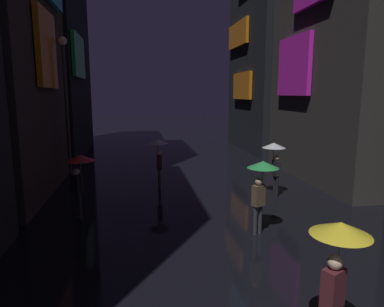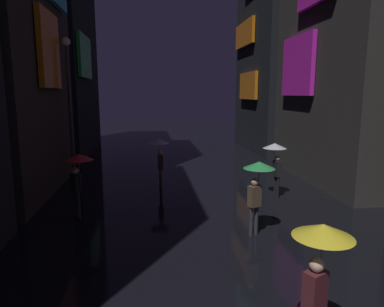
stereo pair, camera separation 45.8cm
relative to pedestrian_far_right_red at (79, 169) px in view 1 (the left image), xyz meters
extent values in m
cube|color=orange|center=(-1.45, 3.15, 3.98)|extent=(0.20, 2.45, 2.87)
cube|color=black|center=(-3.60, 13.09, 7.42)|extent=(4.00, 8.80, 18.18)
cube|color=#26E54C|center=(-1.45, 10.99, 4.53)|extent=(0.20, 3.69, 2.51)
cube|color=#33302D|center=(11.40, 3.64, 4.65)|extent=(4.00, 7.90, 12.65)
cube|color=#F226D8|center=(9.25, 4.59, 3.62)|extent=(0.20, 3.09, 2.74)
cube|color=black|center=(11.40, 12.57, 8.52)|extent=(4.00, 7.77, 20.38)
cube|color=orange|center=(9.25, 12.51, 2.88)|extent=(0.20, 3.66, 1.84)
cube|color=orange|center=(9.25, 13.74, 6.52)|extent=(0.20, 4.19, 1.69)
cylinder|color=#2D2D38|center=(-0.17, 0.13, -1.24)|extent=(0.12, 0.12, 0.85)
cylinder|color=#2D2D38|center=(-0.05, 0.00, -1.24)|extent=(0.12, 0.12, 0.85)
cube|color=black|center=(-0.11, 0.07, -0.52)|extent=(0.39, 0.40, 0.60)
sphere|color=beige|center=(-0.11, 0.07, -0.11)|extent=(0.22, 0.22, 0.22)
cylinder|color=black|center=(0.05, -0.03, -0.47)|extent=(0.09, 0.09, 0.50)
cylinder|color=slate|center=(0.05, -0.03, -0.13)|extent=(0.02, 0.02, 0.77)
cone|color=red|center=(0.05, -0.03, 0.35)|extent=(0.90, 0.90, 0.20)
cylinder|color=black|center=(7.18, 1.22, -1.24)|extent=(0.12, 0.12, 0.85)
cylinder|color=black|center=(7.15, 1.40, -1.24)|extent=(0.12, 0.12, 0.85)
cube|color=black|center=(7.17, 1.31, -0.52)|extent=(0.26, 0.37, 0.60)
sphere|color=beige|center=(7.17, 1.31, -0.11)|extent=(0.22, 0.22, 0.22)
cylinder|color=black|center=(7.09, 1.49, -0.47)|extent=(0.09, 0.09, 0.50)
cylinder|color=slate|center=(7.09, 1.49, -0.13)|extent=(0.02, 0.02, 0.77)
cone|color=silver|center=(7.09, 1.49, 0.35)|extent=(0.90, 0.90, 0.20)
cube|color=#4C1E23|center=(4.62, -6.72, -0.52)|extent=(0.40, 0.35, 0.60)
sphere|color=beige|center=(4.62, -6.72, -0.11)|extent=(0.22, 0.22, 0.22)
cylinder|color=#4C1E23|center=(4.76, -6.59, -0.47)|extent=(0.09, 0.09, 0.50)
cylinder|color=slate|center=(4.76, -6.59, -0.13)|extent=(0.02, 0.02, 0.77)
cone|color=yellow|center=(4.76, -6.59, 0.35)|extent=(0.90, 0.90, 0.20)
cylinder|color=#2D2D38|center=(5.10, -2.09, -1.24)|extent=(0.12, 0.12, 0.85)
cylinder|color=#2D2D38|center=(5.27, -2.03, -1.24)|extent=(0.12, 0.12, 0.85)
cube|color=brown|center=(5.18, -2.06, -0.52)|extent=(0.40, 0.33, 0.60)
sphere|color=tan|center=(5.18, -2.06, -0.11)|extent=(0.22, 0.22, 0.22)
cylinder|color=brown|center=(5.33, -1.95, -0.47)|extent=(0.09, 0.09, 0.50)
cylinder|color=slate|center=(5.33, -1.95, -0.13)|extent=(0.02, 0.02, 0.77)
cone|color=green|center=(5.33, -1.95, 0.35)|extent=(0.90, 0.90, 0.20)
cylinder|color=#38332D|center=(2.74, 3.14, -1.24)|extent=(0.12, 0.12, 0.85)
cylinder|color=#38332D|center=(2.75, 3.32, -1.24)|extent=(0.12, 0.12, 0.85)
cube|color=#4C1E23|center=(2.74, 3.23, -0.52)|extent=(0.24, 0.35, 0.60)
sphere|color=beige|center=(2.74, 3.23, -0.11)|extent=(0.22, 0.22, 0.22)
cylinder|color=#4C1E23|center=(2.70, 3.41, -0.47)|extent=(0.09, 0.09, 0.50)
cylinder|color=slate|center=(2.70, 3.41, -0.13)|extent=(0.02, 0.02, 0.77)
cone|color=silver|center=(2.70, 3.41, 0.35)|extent=(0.90, 0.90, 0.20)
cylinder|color=#2D2D33|center=(-1.10, 4.52, 1.33)|extent=(0.14, 0.14, 5.99)
sphere|color=#F9EFCC|center=(-1.10, 4.52, 4.50)|extent=(0.36, 0.36, 0.36)
camera|label=1|loc=(1.79, -10.98, 2.32)|focal=32.00mm
camera|label=2|loc=(2.24, -11.04, 2.32)|focal=32.00mm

